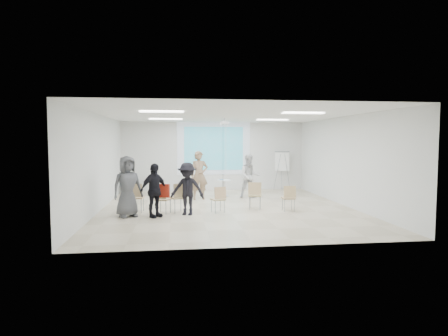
{
  "coord_description": "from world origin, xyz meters",
  "views": [
    {
      "loc": [
        -1.57,
        -11.92,
        2.18
      ],
      "look_at": [
        0.0,
        0.8,
        1.25
      ],
      "focal_mm": 30.0,
      "sensor_mm": 36.0,
      "label": 1
    }
  ],
  "objects": [
    {
      "name": "audience_mid",
      "position": [
        -1.31,
        -0.97,
        0.88
      ],
      "size": [
        1.26,
        0.91,
        1.75
      ],
      "primitive_type": "imported",
      "rotation": [
        0.0,
        0.0,
        -0.28
      ],
      "color": "black",
      "rests_on": "floor"
    },
    {
      "name": "chair_right_inner",
      "position": [
        0.86,
        -0.32,
        0.52
      ],
      "size": [
        0.51,
        0.53,
        0.88
      ],
      "rotation": [
        0.0,
        0.0,
        -0.26
      ],
      "color": "tan",
      "rests_on": "floor"
    },
    {
      "name": "chair_center",
      "position": [
        -0.35,
        -0.76,
        0.47
      ],
      "size": [
        0.48,
        0.5,
        0.8
      ],
      "rotation": [
        0.0,
        0.0,
        0.32
      ],
      "color": "tan",
      "rests_on": "floor"
    },
    {
      "name": "ceiling_projector",
      "position": [
        0.1,
        1.49,
        2.69
      ],
      "size": [
        0.3,
        0.25,
        3.0
      ],
      "color": "white",
      "rests_on": "ceiling"
    },
    {
      "name": "ceiling",
      "position": [
        0.0,
        0.0,
        3.05
      ],
      "size": [
        8.0,
        9.0,
        0.1
      ],
      "primitive_type": "cube",
      "color": "white",
      "rests_on": "wall_back"
    },
    {
      "name": "projection_image",
      "position": [
        0.0,
        4.47,
        1.85
      ],
      "size": [
        2.6,
        0.01,
        1.9
      ],
      "primitive_type": "cube",
      "color": "#38A8BE",
      "rests_on": "wall_back"
    },
    {
      "name": "wall_right",
      "position": [
        4.05,
        0.0,
        1.5
      ],
      "size": [
        0.1,
        9.0,
        3.0
      ],
      "primitive_type": "cube",
      "color": "silver",
      "rests_on": "floor"
    },
    {
      "name": "controller_right",
      "position": [
        0.97,
        2.32,
        1.25
      ],
      "size": [
        0.05,
        0.13,
        0.04
      ],
      "primitive_type": "cube",
      "rotation": [
        0.0,
        0.0,
        0.05
      ],
      "color": "white",
      "rests_on": "player_right"
    },
    {
      "name": "player_right",
      "position": [
        1.15,
        2.07,
        0.92
      ],
      "size": [
        0.93,
        0.76,
        1.85
      ],
      "primitive_type": "imported",
      "rotation": [
        0.0,
        0.0,
        0.05
      ],
      "color": "silver",
      "rests_on": "floor"
    },
    {
      "name": "laptop",
      "position": [
        -1.58,
        -0.51,
        0.48
      ],
      "size": [
        0.4,
        0.35,
        0.03
      ],
      "primitive_type": "imported",
      "rotation": [
        0.0,
        0.0,
        3.55
      ],
      "color": "black",
      "rests_on": "chair_left_inner"
    },
    {
      "name": "controller_left",
      "position": [
        -0.61,
        2.19,
        1.35
      ],
      "size": [
        0.05,
        0.12,
        0.04
      ],
      "primitive_type": "cube",
      "rotation": [
        0.0,
        0.0,
        0.09
      ],
      "color": "white",
      "rests_on": "player_left"
    },
    {
      "name": "projection_halo",
      "position": [
        0.0,
        4.49,
        1.85
      ],
      "size": [
        3.2,
        0.01,
        2.3
      ],
      "primitive_type": "cube",
      "color": "silver",
      "rests_on": "wall_back"
    },
    {
      "name": "av_cart",
      "position": [
        -3.47,
        3.87,
        0.35
      ],
      "size": [
        0.55,
        0.46,
        0.76
      ],
      "rotation": [
        0.0,
        0.0,
        0.11
      ],
      "color": "black",
      "rests_on": "floor"
    },
    {
      "name": "floor",
      "position": [
        0.0,
        0.0,
        -0.05
      ],
      "size": [
        8.0,
        9.0,
        0.1
      ],
      "primitive_type": "cube",
      "color": "beige",
      "rests_on": "ground"
    },
    {
      "name": "fluor_panel_sw",
      "position": [
        -2.0,
        -1.5,
        2.97
      ],
      "size": [
        1.2,
        0.3,
        0.02
      ],
      "primitive_type": "cube",
      "color": "white",
      "rests_on": "ceiling"
    },
    {
      "name": "fluor_panel_nw",
      "position": [
        -2.0,
        2.0,
        2.97
      ],
      "size": [
        1.2,
        0.3,
        0.02
      ],
      "primitive_type": "cube",
      "color": "white",
      "rests_on": "ceiling"
    },
    {
      "name": "flipchart_easel",
      "position": [
        3.01,
        4.17,
        1.28
      ],
      "size": [
        0.74,
        0.57,
        1.73
      ],
      "rotation": [
        0.0,
        0.0,
        -0.15
      ],
      "color": "#95989D",
      "rests_on": "floor"
    },
    {
      "name": "wall_back",
      "position": [
        0.0,
        4.55,
        1.5
      ],
      "size": [
        8.0,
        0.1,
        3.0
      ],
      "primitive_type": "cube",
      "color": "silver",
      "rests_on": "floor"
    },
    {
      "name": "chair_far_left",
      "position": [
        -2.85,
        -0.39,
        0.52
      ],
      "size": [
        0.46,
        0.49,
        0.89
      ],
      "rotation": [
        0.0,
        0.0,
        -0.11
      ],
      "color": "tan",
      "rests_on": "floor"
    },
    {
      "name": "audience_left",
      "position": [
        -2.25,
        -1.19,
        0.89
      ],
      "size": [
        1.18,
        1.14,
        1.77
      ],
      "primitive_type": "imported",
      "rotation": [
        0.0,
        0.0,
        0.7
      ],
      "color": "black",
      "rests_on": "floor"
    },
    {
      "name": "wall_left",
      "position": [
        -4.05,
        0.0,
        1.5
      ],
      "size": [
        0.1,
        9.0,
        3.0
      ],
      "primitive_type": "cube",
      "color": "silver",
      "rests_on": "floor"
    },
    {
      "name": "red_jacket",
      "position": [
        -2.02,
        -0.87,
        0.72
      ],
      "size": [
        0.41,
        0.24,
        0.39
      ],
      "primitive_type": "cube",
      "rotation": [
        0.0,
        0.0,
        -0.39
      ],
      "color": "#AB2515",
      "rests_on": "chair_left_mid"
    },
    {
      "name": "pedestal_table",
      "position": [
        0.21,
        2.57,
        0.37
      ],
      "size": [
        0.62,
        0.62,
        0.67
      ],
      "rotation": [
        0.0,
        0.0,
        0.15
      ],
      "color": "silver",
      "rests_on": "floor"
    },
    {
      "name": "chair_left_inner",
      "position": [
        -1.55,
        -0.6,
        0.53
      ],
      "size": [
        0.57,
        0.58,
        0.9
      ],
      "rotation": [
        0.0,
        0.0,
        0.4
      ],
      "color": "tan",
      "rests_on": "floor"
    },
    {
      "name": "chair_right_far",
      "position": [
        1.83,
        -0.8,
        0.48
      ],
      "size": [
        0.4,
        0.42,
        0.81
      ],
      "rotation": [
        0.0,
        0.0,
        -0.05
      ],
      "color": "tan",
      "rests_on": "floor"
    },
    {
      "name": "chair_left_mid",
      "position": [
        -2.05,
        -0.72,
        0.5
      ],
      "size": [
        0.53,
        0.55,
        0.85
      ],
      "rotation": [
        0.0,
        0.0,
        -0.39
      ],
      "color": "tan",
      "rests_on": "floor"
    },
    {
      "name": "fluor_panel_ne",
      "position": [
        2.0,
        2.0,
        2.97
      ],
      "size": [
        1.2,
        0.3,
        0.02
      ],
      "primitive_type": "cube",
      "color": "white",
      "rests_on": "ceiling"
    },
    {
      "name": "player_left",
      "position": [
        -0.79,
        1.94,
        1.02
      ],
      "size": [
        0.79,
        0.57,
        2.05
      ],
      "primitive_type": "imported",
      "rotation": [
        0.0,
        0.0,
        0.09
      ],
      "color": "#9A7B5E",
      "rests_on": "floor"
    },
    {
      "name": "fluor_panel_se",
      "position": [
        2.0,
        -1.5,
        2.97
      ],
      "size": [
        1.2,
        0.3,
        0.02
      ],
      "primitive_type": "cube",
      "color": "white",
      "rests_on": "ceiling"
    },
    {
      "name": "audience_outer",
      "position": [
        -3.01,
        -1.03,
        0.98
      ],
      "size": [
        1.15,
        1.02,
        1.97
      ],
      "primitive_type": "imported",
      "rotation": [
        0.0,
        0.0,
        0.51
      ],
      "color": "#535458",
      "rests_on": "floor"
    }
  ]
}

